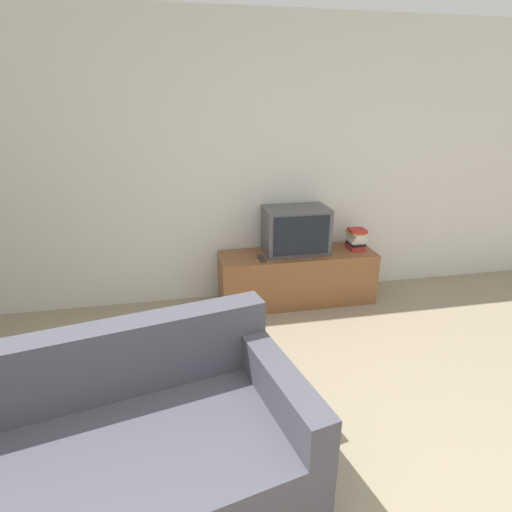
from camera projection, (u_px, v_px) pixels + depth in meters
name	position (u px, v px, depth m)	size (l,w,h in m)	color
wall_back	(242.00, 166.00, 3.72)	(9.00, 0.06, 2.60)	silver
tv_stand	(297.00, 277.00, 3.92)	(1.50, 0.46, 0.50)	brown
television	(296.00, 230.00, 3.79)	(0.60, 0.38, 0.44)	#4C4C51
couch	(97.00, 474.00, 1.79)	(2.02, 1.27, 0.84)	#474751
book_stack	(356.00, 239.00, 3.93)	(0.17, 0.23, 0.20)	#B72D28
remote_on_stand	(262.00, 259.00, 3.66)	(0.05, 0.15, 0.02)	#2D2D2D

